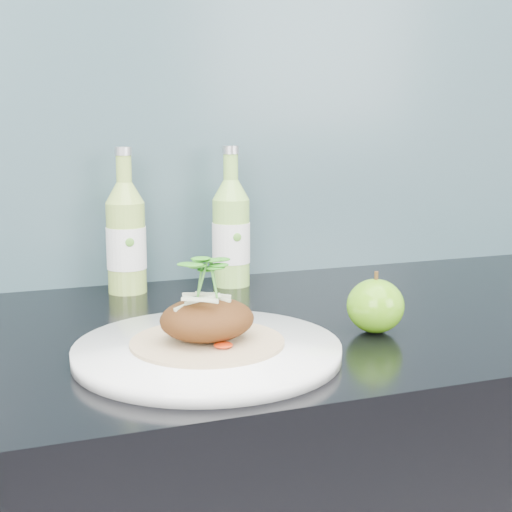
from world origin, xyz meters
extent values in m
cube|color=#6998A5|center=(0.00, 1.99, 1.25)|extent=(4.00, 0.02, 0.70)
cylinder|color=white|center=(-0.11, 1.57, 0.91)|extent=(0.37, 0.37, 0.02)
cylinder|color=tan|center=(-0.11, 1.57, 0.92)|extent=(0.17, 0.17, 0.00)
ellipsoid|color=#542D0F|center=(-0.11, 1.57, 0.94)|extent=(0.11, 0.09, 0.05)
ellipsoid|color=#3A870E|center=(0.11, 1.59, 0.93)|extent=(0.08, 0.08, 0.07)
cylinder|color=#472D14|center=(0.11, 1.59, 0.97)|extent=(0.01, 0.00, 0.01)
cylinder|color=#98BD4F|center=(-0.14, 1.92, 0.97)|extent=(0.07, 0.07, 0.14)
cone|color=#98BD4F|center=(-0.14, 1.92, 1.06)|extent=(0.06, 0.06, 0.03)
cylinder|color=#98BD4F|center=(-0.14, 1.92, 1.09)|extent=(0.02, 0.02, 0.04)
cylinder|color=silver|center=(-0.14, 1.92, 1.12)|extent=(0.03, 0.03, 0.01)
cylinder|color=white|center=(-0.14, 1.92, 0.97)|extent=(0.07, 0.07, 0.06)
ellipsoid|color=#59A533|center=(-0.14, 1.89, 0.98)|extent=(0.01, 0.00, 0.01)
cylinder|color=#8EC953|center=(0.03, 1.91, 0.97)|extent=(0.07, 0.07, 0.14)
cone|color=#8EC953|center=(0.03, 1.91, 1.06)|extent=(0.06, 0.06, 0.03)
cylinder|color=#8EC953|center=(0.03, 1.91, 1.09)|extent=(0.02, 0.02, 0.04)
cylinder|color=silver|center=(0.03, 1.91, 1.12)|extent=(0.03, 0.03, 0.01)
cylinder|color=white|center=(0.03, 1.91, 0.97)|extent=(0.07, 0.07, 0.06)
ellipsoid|color=#59A533|center=(0.03, 1.88, 0.98)|extent=(0.01, 0.00, 0.01)
camera|label=1|loc=(-0.33, 0.83, 1.16)|focal=50.00mm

